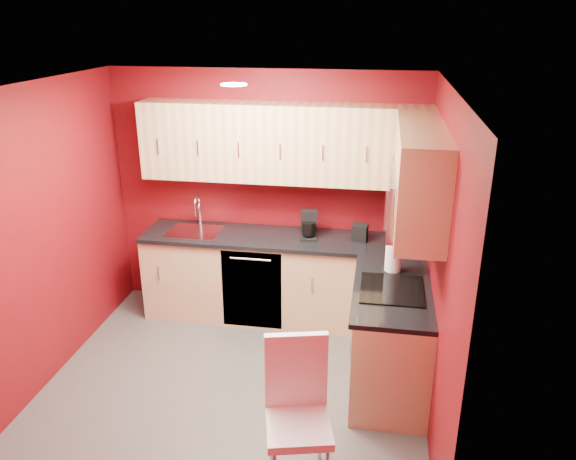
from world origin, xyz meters
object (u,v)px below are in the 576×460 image
(napkin_holder, at_px, (360,232))
(paper_towel, at_px, (393,254))
(sink, at_px, (195,228))
(dining_chair, at_px, (298,419))
(coffee_maker, at_px, (309,225))
(microwave, at_px, (414,202))

(napkin_holder, bearing_deg, paper_towel, -65.30)
(sink, xyz_separation_m, dining_chair, (1.40, -2.18, -0.42))
(coffee_maker, bearing_deg, sink, 173.45)
(microwave, xyz_separation_m, coffee_maker, (-0.92, 0.99, -0.61))
(microwave, bearing_deg, sink, 154.40)
(paper_towel, bearing_deg, napkin_holder, 114.70)
(sink, xyz_separation_m, paper_towel, (1.98, -0.65, 0.12))
(sink, relative_size, coffee_maker, 1.90)
(coffee_maker, relative_size, napkin_holder, 1.75)
(sink, distance_m, coffee_maker, 1.18)
(paper_towel, xyz_separation_m, dining_chair, (-0.58, -1.53, -0.55))
(microwave, xyz_separation_m, paper_towel, (-0.11, 0.35, -0.59))
(napkin_holder, bearing_deg, coffee_maker, -175.52)
(microwave, bearing_deg, napkin_holder, 112.19)
(microwave, relative_size, dining_chair, 0.73)
(dining_chair, bearing_deg, paper_towel, 55.41)
(paper_towel, distance_m, dining_chair, 1.73)
(napkin_holder, distance_m, paper_towel, 0.75)
(dining_chair, bearing_deg, sink, 108.92)
(microwave, relative_size, coffee_maker, 2.78)
(sink, bearing_deg, napkin_holder, 1.05)
(napkin_holder, bearing_deg, dining_chair, -97.01)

